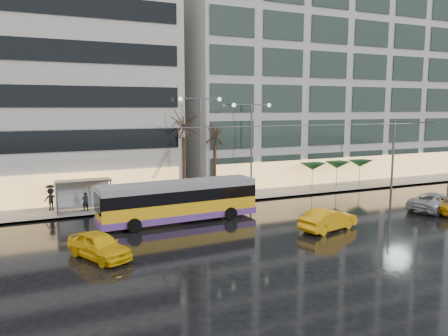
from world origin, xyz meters
TOP-DOWN VIEW (x-y plane):
  - ground at (0.00, 0.00)m, footprint 140.00×140.00m
  - sidewalk at (2.00, 14.00)m, footprint 80.00×10.00m
  - kerb at (2.00, 9.05)m, footprint 80.00×0.10m
  - building_right at (19.00, 19.00)m, footprint 32.00×14.00m
  - trolleybus at (-1.99, 4.87)m, footprint 11.68×4.68m
  - catenary at (1.00, 7.94)m, footprint 42.24×5.12m
  - bus_shelter at (-8.38, 10.69)m, footprint 4.20×1.60m
  - street_lamp_near at (2.00, 10.80)m, footprint 3.96×0.36m
  - street_lamp_far at (7.00, 10.80)m, footprint 3.96×0.36m
  - tree_a at (0.50, 11.00)m, footprint 3.20×3.20m
  - tree_b at (3.50, 11.20)m, footprint 3.20×3.20m
  - parasol_a at (14.00, 11.00)m, footprint 2.50×2.50m
  - parasol_b at (17.00, 11.00)m, footprint 2.50×2.50m
  - parasol_c at (20.00, 11.00)m, footprint 2.50×2.50m
  - taxi_a at (-8.43, -0.77)m, footprint 3.45×4.65m
  - taxi_b at (6.62, -1.31)m, footprint 4.73×2.61m
  - sedan_silver at (18.10, -0.17)m, footprint 5.73×3.63m
  - pedestrian_a at (-7.87, 10.57)m, footprint 1.14×1.15m
  - pedestrian_b at (-3.82, 12.03)m, footprint 0.86×0.67m
  - pedestrian_c at (-10.35, 11.88)m, footprint 1.16×0.82m

SIDE VIEW (x-z plane):
  - ground at x=0.00m, z-range 0.00..0.00m
  - sidewalk at x=2.00m, z-range 0.00..0.15m
  - kerb at x=2.00m, z-range 0.00..0.15m
  - sedan_silver at x=18.10m, z-range 0.00..1.47m
  - taxi_a at x=-8.43m, z-range 0.00..1.47m
  - taxi_b at x=6.62m, z-range 0.00..1.48m
  - pedestrian_b at x=-3.82m, z-range 0.15..1.92m
  - pedestrian_c at x=-10.35m, z-range 0.21..2.32m
  - trolleybus at x=-1.99m, z-range -1.23..4.14m
  - pedestrian_a at x=-7.87m, z-range 0.54..2.73m
  - bus_shelter at x=-8.38m, z-range 0.71..3.22m
  - parasol_a at x=14.00m, z-range 1.12..3.77m
  - parasol_b at x=17.00m, z-range 1.12..3.77m
  - parasol_c at x=20.00m, z-range 1.12..3.77m
  - catenary at x=1.00m, z-range 0.75..7.75m
  - street_lamp_far at x=7.00m, z-range 1.45..9.98m
  - street_lamp_near at x=2.00m, z-range 1.48..10.51m
  - tree_b at x=3.50m, z-range 2.55..10.25m
  - tree_a at x=0.50m, z-range 2.89..11.29m
  - building_right at x=19.00m, z-range 0.15..25.15m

